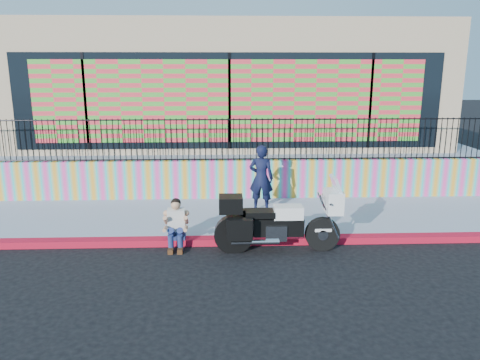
{
  "coord_description": "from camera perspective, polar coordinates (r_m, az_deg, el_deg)",
  "views": [
    {
      "loc": [
        -0.21,
        -9.8,
        3.86
      ],
      "look_at": [
        0.2,
        1.2,
        1.17
      ],
      "focal_mm": 35.0,
      "sensor_mm": 36.0,
      "label": 1
    }
  ],
  "objects": [
    {
      "name": "metal_fence",
      "position": [
        13.21,
        -1.2,
        4.96
      ],
      "size": [
        15.8,
        0.04,
        1.2
      ],
      "primitive_type": null,
      "color": "black",
      "rests_on": "mural_wall"
    },
    {
      "name": "elevated_platform",
      "position": [
        18.44,
        -1.45,
        3.6
      ],
      "size": [
        16.0,
        10.0,
        1.25
      ],
      "primitive_type": "cube",
      "color": "#959EB3",
      "rests_on": "ground"
    },
    {
      "name": "mural_wall",
      "position": [
        13.43,
        -1.18,
        0.1
      ],
      "size": [
        16.0,
        0.2,
        1.1
      ],
      "primitive_type": "cube",
      "color": "#F7419C",
      "rests_on": "sidewalk"
    },
    {
      "name": "red_curb",
      "position": [
        10.51,
        -0.84,
        -7.4
      ],
      "size": [
        16.0,
        0.3,
        0.15
      ],
      "primitive_type": "cube",
      "color": "#A60B27",
      "rests_on": "ground"
    },
    {
      "name": "storefront_building",
      "position": [
        17.94,
        -1.5,
        11.75
      ],
      "size": [
        14.0,
        8.06,
        4.0
      ],
      "color": "tan",
      "rests_on": "elevated_platform"
    },
    {
      "name": "police_motorcycle",
      "position": [
        9.94,
        4.41,
        -4.94
      ],
      "size": [
        2.64,
        0.87,
        1.64
      ],
      "color": "black",
      "rests_on": "ground"
    },
    {
      "name": "sidewalk",
      "position": [
        12.06,
        -1.03,
        -4.58
      ],
      "size": [
        16.0,
        3.0,
        0.15
      ],
      "primitive_type": "cube",
      "color": "#959EB3",
      "rests_on": "ground"
    },
    {
      "name": "ground",
      "position": [
        10.53,
        -0.84,
        -7.78
      ],
      "size": [
        90.0,
        90.0,
        0.0
      ],
      "primitive_type": "plane",
      "color": "black",
      "rests_on": "ground"
    },
    {
      "name": "seated_man",
      "position": [
        10.23,
        -7.8,
        -5.88
      ],
      "size": [
        0.54,
        0.71,
        1.06
      ],
      "color": "navy",
      "rests_on": "ground"
    },
    {
      "name": "police_officer",
      "position": [
        12.18,
        2.6,
        0.24
      ],
      "size": [
        0.72,
        0.56,
        1.75
      ],
      "primitive_type": "imported",
      "rotation": [
        0.0,
        0.0,
        2.9
      ],
      "color": "black",
      "rests_on": "sidewalk"
    }
  ]
}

